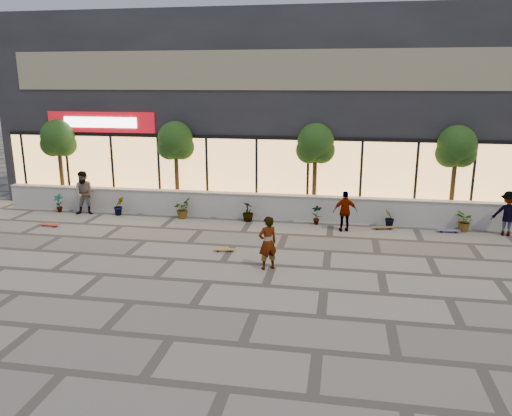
% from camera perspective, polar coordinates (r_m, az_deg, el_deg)
% --- Properties ---
extents(ground, '(80.00, 80.00, 0.00)m').
position_cam_1_polar(ground, '(14.47, -5.40, -8.41)').
color(ground, gray).
rests_on(ground, ground).
extents(planter_wall, '(22.00, 0.42, 1.04)m').
position_cam_1_polar(planter_wall, '(20.80, -0.39, 0.28)').
color(planter_wall, beige).
rests_on(planter_wall, ground).
extents(retail_building, '(24.00, 9.17, 8.50)m').
position_cam_1_polar(retail_building, '(25.63, 1.83, 11.36)').
color(retail_building, black).
rests_on(retail_building, ground).
extents(shrub_a, '(0.43, 0.29, 0.81)m').
position_cam_1_polar(shrub_a, '(23.37, -21.62, 0.53)').
color(shrub_a, '#173510').
rests_on(shrub_a, ground).
extents(shrub_b, '(0.57, 0.57, 0.81)m').
position_cam_1_polar(shrub_b, '(22.05, -15.39, 0.25)').
color(shrub_b, '#173510').
rests_on(shrub_b, ground).
extents(shrub_c, '(0.68, 0.77, 0.81)m').
position_cam_1_polar(shrub_c, '(21.02, -8.46, -0.06)').
color(shrub_c, '#173510').
rests_on(shrub_c, ground).
extents(shrub_d, '(0.64, 0.64, 0.81)m').
position_cam_1_polar(shrub_d, '(20.33, -0.94, -0.40)').
color(shrub_d, '#173510').
rests_on(shrub_d, ground).
extents(shrub_e, '(0.46, 0.35, 0.81)m').
position_cam_1_polar(shrub_e, '(20.00, 6.96, -0.75)').
color(shrub_e, '#173510').
rests_on(shrub_e, ground).
extents(shrub_f, '(0.55, 0.57, 0.81)m').
position_cam_1_polar(shrub_f, '(20.07, 14.96, -1.09)').
color(shrub_f, '#173510').
rests_on(shrub_f, ground).
extents(shrub_g, '(0.77, 0.84, 0.81)m').
position_cam_1_polar(shrub_g, '(20.53, 22.76, -1.40)').
color(shrub_g, '#173510').
rests_on(shrub_g, ground).
extents(tree_west, '(1.60, 1.50, 3.92)m').
position_cam_1_polar(tree_west, '(24.25, -21.67, 7.21)').
color(tree_west, '#3F2F16').
rests_on(tree_west, ground).
extents(tree_midwest, '(1.60, 1.50, 3.92)m').
position_cam_1_polar(tree_midwest, '(21.90, -9.19, 7.36)').
color(tree_midwest, '#3F2F16').
rests_on(tree_midwest, ground).
extents(tree_mideast, '(1.60, 1.50, 3.92)m').
position_cam_1_polar(tree_mideast, '(20.74, 6.81, 7.06)').
color(tree_mideast, '#3F2F16').
rests_on(tree_mideast, ground).
extents(tree_east, '(1.60, 1.50, 3.92)m').
position_cam_1_polar(tree_east, '(21.17, 21.93, 6.28)').
color(tree_east, '#3F2F16').
rests_on(tree_east, ground).
extents(skater_center, '(0.73, 0.67, 1.66)m').
position_cam_1_polar(skater_center, '(15.07, 1.34, -4.02)').
color(skater_center, silver).
rests_on(skater_center, ground).
extents(skater_left, '(1.05, 0.90, 1.88)m').
position_cam_1_polar(skater_left, '(22.45, -18.98, 1.63)').
color(skater_left, tan).
rests_on(skater_left, ground).
extents(skater_right_near, '(0.97, 0.54, 1.56)m').
position_cam_1_polar(skater_right_near, '(19.17, 10.16, -0.38)').
color(skater_right_near, silver).
rests_on(skater_right_near, ground).
extents(skater_right_far, '(1.20, 0.87, 1.68)m').
position_cam_1_polar(skater_right_far, '(20.56, 26.85, -0.57)').
color(skater_right_far, maroon).
rests_on(skater_right_far, ground).
extents(skateboard_center, '(0.73, 0.32, 0.09)m').
position_cam_1_polar(skateboard_center, '(16.86, -3.68, -4.76)').
color(skateboard_center, olive).
rests_on(skateboard_center, ground).
extents(skateboard_left, '(0.82, 0.27, 0.10)m').
position_cam_1_polar(skateboard_left, '(21.28, -22.51, -1.75)').
color(skateboard_left, red).
rests_on(skateboard_left, ground).
extents(skateboard_right_near, '(0.87, 0.40, 0.10)m').
position_cam_1_polar(skateboard_right_near, '(19.90, 14.35, -2.14)').
color(skateboard_right_near, brown).
rests_on(skateboard_right_near, ground).
extents(skateboard_right_far, '(0.85, 0.25, 0.10)m').
position_cam_1_polar(skateboard_right_far, '(20.24, 21.13, -2.40)').
color(skateboard_right_far, '#515194').
rests_on(skateboard_right_far, ground).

